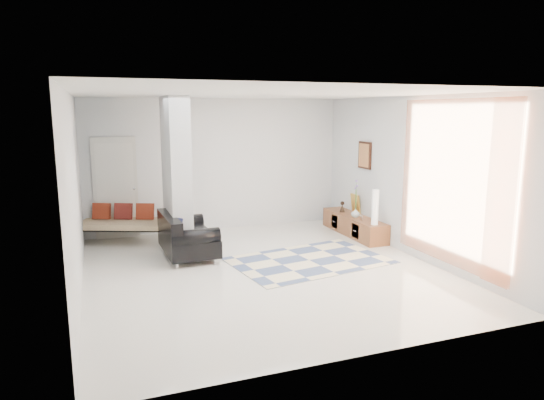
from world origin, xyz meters
name	(u,v)px	position (x,y,z in m)	size (l,w,h in m)	color
floor	(264,270)	(0.00, 0.00, 0.00)	(6.00, 6.00, 0.00)	white
ceiling	(263,94)	(0.00, 0.00, 2.80)	(6.00, 6.00, 0.00)	white
wall_back	(217,165)	(0.00, 3.00, 1.40)	(6.00, 6.00, 0.00)	silver
wall_front	(362,227)	(0.00, -3.00, 1.40)	(6.00, 6.00, 0.00)	silver
wall_left	(75,195)	(-2.75, 0.00, 1.40)	(6.00, 6.00, 0.00)	silver
wall_right	(411,177)	(2.75, 0.00, 1.40)	(6.00, 6.00, 0.00)	silver
partition_column	(176,175)	(-1.10, 1.60, 1.40)	(0.35, 1.20, 2.80)	#ADB1B4
hallway_door	(116,188)	(-2.10, 2.96, 1.02)	(0.85, 0.06, 2.04)	beige
curtain	(452,183)	(2.67, -1.15, 1.45)	(2.55, 2.55, 0.00)	#D86839
wall_art	(365,155)	(2.72, 1.51, 1.65)	(0.04, 0.45, 0.55)	#37190F
media_console	(354,225)	(2.52, 1.51, 0.20)	(0.45, 1.99, 0.80)	brown
loveseat	(185,236)	(-1.05, 1.20, 0.36)	(0.89, 1.47, 0.76)	silver
daybed	(129,222)	(-1.91, 2.48, 0.41)	(2.04, 1.44, 0.77)	black
area_rug	(309,260)	(0.90, 0.20, 0.01)	(2.58, 1.72, 0.01)	beige
cylinder_lamp	(375,207)	(2.50, 0.70, 0.74)	(0.12, 0.12, 0.67)	silver
bronze_figurine	(342,207)	(2.47, 1.94, 0.51)	(0.11, 0.11, 0.23)	black
vase	(355,213)	(2.47, 1.38, 0.49)	(0.17, 0.17, 0.18)	white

